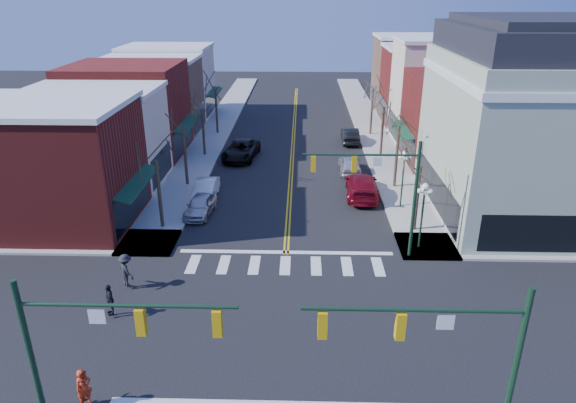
# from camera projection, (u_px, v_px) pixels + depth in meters

# --- Properties ---
(ground) EXTENTS (160.00, 160.00, 0.00)m
(ground) POSITION_uv_depth(u_px,v_px,m) (281.00, 331.00, 24.17)
(ground) COLOR black
(ground) RESTS_ON ground
(sidewalk_left) EXTENTS (3.50, 70.00, 0.15)m
(sidewalk_left) POSITION_uv_depth(u_px,v_px,m) (186.00, 180.00, 42.80)
(sidewalk_left) COLOR #9E9B93
(sidewalk_left) RESTS_ON ground
(sidewalk_right) EXTENTS (3.50, 70.00, 0.15)m
(sidewalk_right) POSITION_uv_depth(u_px,v_px,m) (396.00, 182.00, 42.35)
(sidewalk_right) COLOR #9E9B93
(sidewalk_right) RESTS_ON ground
(bldg_left_brick_a) EXTENTS (10.00, 8.50, 8.00)m
(bldg_left_brick_a) POSITION_uv_depth(u_px,v_px,m) (53.00, 167.00, 33.84)
(bldg_left_brick_a) COLOR maroon
(bldg_left_brick_a) RESTS_ON ground
(bldg_left_stucco_a) EXTENTS (10.00, 7.00, 7.50)m
(bldg_left_stucco_a) POSITION_uv_depth(u_px,v_px,m) (97.00, 139.00, 41.08)
(bldg_left_stucco_a) COLOR beige
(bldg_left_stucco_a) RESTS_ON ground
(bldg_left_brick_b) EXTENTS (10.00, 9.00, 8.50)m
(bldg_left_brick_b) POSITION_uv_depth(u_px,v_px,m) (128.00, 110.00, 48.26)
(bldg_left_brick_b) COLOR maroon
(bldg_left_brick_b) RESTS_ON ground
(bldg_left_tan) EXTENTS (10.00, 7.50, 7.80)m
(bldg_left_tan) POSITION_uv_depth(u_px,v_px,m) (152.00, 97.00, 56.00)
(bldg_left_tan) COLOR #86604A
(bldg_left_tan) RESTS_ON ground
(bldg_left_stucco_b) EXTENTS (10.00, 8.00, 8.20)m
(bldg_left_stucco_b) POSITION_uv_depth(u_px,v_px,m) (169.00, 83.00, 63.07)
(bldg_left_stucco_b) COLOR beige
(bldg_left_stucco_b) RESTS_ON ground
(bldg_right_brick_a) EXTENTS (10.00, 8.50, 8.00)m
(bldg_right_brick_a) POSITION_uv_depth(u_px,v_px,m) (465.00, 120.00, 45.97)
(bldg_right_brick_a) COLOR maroon
(bldg_right_brick_a) RESTS_ON ground
(bldg_right_stucco) EXTENTS (10.00, 7.00, 10.00)m
(bldg_right_stucco) POSITION_uv_depth(u_px,v_px,m) (444.00, 92.00, 52.72)
(bldg_right_stucco) COLOR beige
(bldg_right_stucco) RESTS_ON ground
(bldg_right_brick_b) EXTENTS (10.00, 8.00, 8.50)m
(bldg_right_brick_b) POSITION_uv_depth(u_px,v_px,m) (427.00, 86.00, 59.93)
(bldg_right_brick_b) COLOR maroon
(bldg_right_brick_b) RESTS_ON ground
(bldg_right_tan) EXTENTS (10.00, 8.00, 9.00)m
(bldg_right_tan) POSITION_uv_depth(u_px,v_px,m) (414.00, 73.00, 67.20)
(bldg_right_tan) COLOR #86604A
(bldg_right_tan) RESTS_ON ground
(victorian_corner) EXTENTS (12.25, 14.25, 13.30)m
(victorian_corner) POSITION_uv_depth(u_px,v_px,m) (533.00, 121.00, 34.54)
(victorian_corner) COLOR #9FAE97
(victorian_corner) RESTS_ON ground
(traffic_mast_near_left) EXTENTS (6.60, 0.28, 7.20)m
(traffic_mast_near_left) POSITION_uv_depth(u_px,v_px,m) (89.00, 352.00, 15.67)
(traffic_mast_near_left) COLOR #14331E
(traffic_mast_near_left) RESTS_ON ground
(traffic_mast_near_right) EXTENTS (6.60, 0.28, 7.20)m
(traffic_mast_near_right) POSITION_uv_depth(u_px,v_px,m) (455.00, 358.00, 15.39)
(traffic_mast_near_right) COLOR #14331E
(traffic_mast_near_right) RESTS_ON ground
(traffic_mast_far_right) EXTENTS (6.60, 0.28, 7.20)m
(traffic_mast_far_right) POSITION_uv_depth(u_px,v_px,m) (383.00, 184.00, 29.03)
(traffic_mast_far_right) COLOR #14331E
(traffic_mast_far_right) RESTS_ON ground
(lamppost_corner) EXTENTS (0.36, 0.36, 4.33)m
(lamppost_corner) POSITION_uv_depth(u_px,v_px,m) (423.00, 205.00, 30.65)
(lamppost_corner) COLOR #14331E
(lamppost_corner) RESTS_ON ground
(lamppost_midblock) EXTENTS (0.36, 0.36, 4.33)m
(lamppost_midblock) POSITION_uv_depth(u_px,v_px,m) (404.00, 169.00, 36.64)
(lamppost_midblock) COLOR #14331E
(lamppost_midblock) RESTS_ON ground
(tree_left_a) EXTENTS (0.24, 0.24, 4.76)m
(tree_left_a) POSITION_uv_depth(u_px,v_px,m) (160.00, 195.00, 33.60)
(tree_left_a) COLOR #382B21
(tree_left_a) RESTS_ON ground
(tree_left_b) EXTENTS (0.24, 0.24, 5.04)m
(tree_left_b) POSITION_uv_depth(u_px,v_px,m) (185.00, 156.00, 40.92)
(tree_left_b) COLOR #382B21
(tree_left_b) RESTS_ON ground
(tree_left_c) EXTENTS (0.24, 0.24, 4.55)m
(tree_left_c) POSITION_uv_depth(u_px,v_px,m) (203.00, 133.00, 48.39)
(tree_left_c) COLOR #382B21
(tree_left_c) RESTS_ON ground
(tree_left_d) EXTENTS (0.24, 0.24, 4.90)m
(tree_left_d) POSITION_uv_depth(u_px,v_px,m) (217.00, 112.00, 55.69)
(tree_left_d) COLOR #382B21
(tree_left_d) RESTS_ON ground
(tree_right_a) EXTENTS (0.24, 0.24, 4.62)m
(tree_right_a) POSITION_uv_depth(u_px,v_px,m) (417.00, 199.00, 33.20)
(tree_right_a) COLOR #382B21
(tree_right_a) RESTS_ON ground
(tree_right_b) EXTENTS (0.24, 0.24, 5.18)m
(tree_right_b) POSITION_uv_depth(u_px,v_px,m) (397.00, 157.00, 40.47)
(tree_right_b) COLOR #382B21
(tree_right_b) RESTS_ON ground
(tree_right_c) EXTENTS (0.24, 0.24, 4.83)m
(tree_right_c) POSITION_uv_depth(u_px,v_px,m) (382.00, 133.00, 47.91)
(tree_right_c) COLOR #382B21
(tree_right_c) RESTS_ON ground
(tree_right_d) EXTENTS (0.24, 0.24, 4.97)m
(tree_right_d) POSITION_uv_depth(u_px,v_px,m) (372.00, 112.00, 55.26)
(tree_right_d) COLOR #382B21
(tree_right_d) RESTS_ON ground
(car_left_near) EXTENTS (2.09, 4.28, 1.41)m
(car_left_near) POSITION_uv_depth(u_px,v_px,m) (200.00, 205.00, 36.34)
(car_left_near) COLOR #B7B7BD
(car_left_near) RESTS_ON ground
(car_left_mid) EXTENTS (1.57, 4.32, 1.42)m
(car_left_mid) POSITION_uv_depth(u_px,v_px,m) (206.00, 190.00, 39.10)
(car_left_mid) COLOR white
(car_left_mid) RESTS_ON ground
(car_left_far) EXTENTS (3.44, 6.21, 1.64)m
(car_left_far) POSITION_uv_depth(u_px,v_px,m) (241.00, 150.00, 48.20)
(car_left_far) COLOR black
(car_left_far) RESTS_ON ground
(car_right_near) EXTENTS (2.65, 5.98, 1.70)m
(car_right_near) POSITION_uv_depth(u_px,v_px,m) (362.00, 186.00, 39.44)
(car_right_near) COLOR maroon
(car_right_near) RESTS_ON ground
(car_right_mid) EXTENTS (1.81, 4.45, 1.51)m
(car_right_mid) POSITION_uv_depth(u_px,v_px,m) (350.00, 165.00, 44.46)
(car_right_mid) COLOR silver
(car_right_mid) RESTS_ON ground
(car_right_far) EXTENTS (1.66, 4.71, 1.55)m
(car_right_far) POSITION_uv_depth(u_px,v_px,m) (350.00, 135.00, 53.15)
(car_right_far) COLOR black
(car_right_far) RESTS_ON ground
(pedestrian_red_a) EXTENTS (0.68, 0.68, 1.59)m
(pedestrian_red_a) POSITION_uv_depth(u_px,v_px,m) (84.00, 388.00, 19.47)
(pedestrian_red_a) COLOR red
(pedestrian_red_a) RESTS_ON sidewalk_left
(pedestrian_red_b) EXTENTS (0.70, 0.83, 1.54)m
(pedestrian_red_b) POSITION_uv_depth(u_px,v_px,m) (85.00, 386.00, 19.56)
(pedestrian_red_b) COLOR red
(pedestrian_red_b) RESTS_ON sidewalk_left
(pedestrian_dark_a) EXTENTS (0.81, 1.03, 1.64)m
(pedestrian_dark_a) POSITION_uv_depth(u_px,v_px,m) (110.00, 299.00, 24.92)
(pedestrian_dark_a) COLOR black
(pedestrian_dark_a) RESTS_ON sidewalk_left
(pedestrian_dark_b) EXTENTS (1.34, 1.34, 1.86)m
(pedestrian_dark_b) POSITION_uv_depth(u_px,v_px,m) (126.00, 270.00, 27.25)
(pedestrian_dark_b) COLOR black
(pedestrian_dark_b) RESTS_ON sidewalk_left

